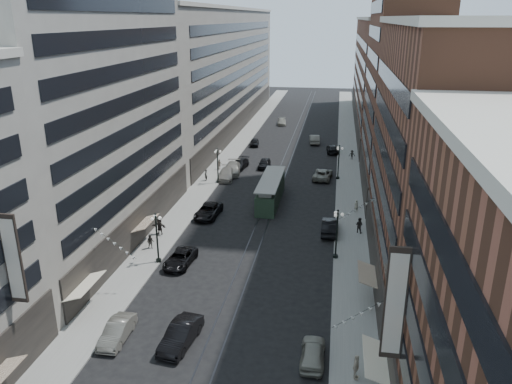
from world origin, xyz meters
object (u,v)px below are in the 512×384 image
Objects in this scene: pedestrian_2 at (150,242)px; pedestrian_7 at (359,225)px; car_8 at (226,174)px; car_11 at (323,174)px; streetcar at (271,191)px; car_4 at (313,353)px; pedestrian_extra_0 at (206,175)px; lamppost_se_mid at (339,161)px; car_12 at (332,149)px; pedestrian_5 at (160,226)px; pedestrian_8 at (356,206)px; pedestrian_4 at (356,367)px; lamppost_se_far at (337,232)px; car_extra_2 at (240,164)px; car_5 at (181,335)px; car_10 at (330,226)px; car_7 at (208,211)px; car_13 at (264,163)px; pedestrian_9 at (352,155)px; lamppost_sw_mid at (218,164)px; car_14 at (314,139)px; lamppost_sw_far at (157,236)px; car_9 at (254,142)px; car_extra_1 at (282,122)px; car_2 at (180,259)px; car_extra_0 at (233,168)px; car_1 at (117,331)px; pedestrian_6 at (219,164)px.

pedestrian_2 is 0.86× the size of pedestrian_7.
car_8 reaches higher than car_11.
car_4 is (7.72, -33.48, -0.83)m from streetcar.
lamppost_se_mid is at bearing 94.02° from pedestrian_extra_0.
pedestrian_5 is (-19.52, -41.88, 0.36)m from car_12.
pedestrian_8 is (3.66, -30.92, 0.23)m from car_12.
pedestrian_7 is at bearing -37.11° from streetcar.
pedestrian_4 is at bearing 153.03° from car_4.
car_extra_2 is (-16.66, 31.56, -2.31)m from lamppost_se_far.
car_10 reaches higher than car_5.
car_7 is 14.85m from pedestrian_extra_0.
car_13 is 2.70× the size of pedestrian_9.
pedestrian_2 is (-20.34, -1.13, -2.13)m from lamppost_se_far.
streetcar is at bearing 52.31° from pedestrian_2.
pedestrian_4 reaches higher than car_11.
car_extra_2 is (-19.16, 17.78, -0.21)m from pedestrian_8.
pedestrian_8 reaches higher than pedestrian_2.
lamppost_sw_mid reaches higher than car_14.
car_10 is 26.05m from pedestrian_extra_0.
car_12 is 2.78× the size of pedestrian_7.
lamppost_se_far reaches higher than streetcar.
pedestrian_8 is (20.90, 17.78, -2.10)m from lamppost_sw_far.
lamppost_sw_mid is 11.51m from car_13.
car_9 is 0.84× the size of car_extra_1.
lamppost_se_mid reaches higher than pedestrian_2.
pedestrian_7 reaches higher than car_13.
car_8 is at bearing -13.84° from pedestrian_7.
car_5 is 0.92× the size of car_7.
lamppost_se_far reaches higher than pedestrian_2.
pedestrian_2 is at bearing 150.33° from car_2.
car_1 is at bearing -96.66° from car_extra_0.
car_4 is 69.22m from car_14.
lamppost_se_mid is 1.32× the size of car_9.
streetcar is (9.20, -6.91, -1.50)m from lamppost_sw_mid.
car_12 is at bearing 62.52° from pedestrian_2.
lamppost_sw_mid is 1.18× the size of car_1.
pedestrian_extra_0 is (-0.72, -6.29, -0.00)m from pedestrian_6.
car_1 is 60.48m from pedestrian_9.
streetcar reaches higher than pedestrian_extra_0.
car_2 is 2.68× the size of pedestrian_4.
lamppost_se_mid is 1.05× the size of car_12.
car_14 is (-6.62, 70.73, -0.23)m from pedestrian_4.
car_10 is (-0.80, -21.33, -2.22)m from lamppost_se_mid.
car_14 is 23.33m from car_extra_2.
lamppost_sw_mid is at bearing -121.81° from car_13.
pedestrian_5 is at bearing -90.45° from car_extra_2.
streetcar is (9.20, 20.09, -1.50)m from lamppost_sw_far.
pedestrian_extra_0 reaches higher than pedestrian_2.
car_8 is (2.74, 26.54, -0.13)m from pedestrian_2.
car_1 is at bearing 113.33° from pedestrian_6.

